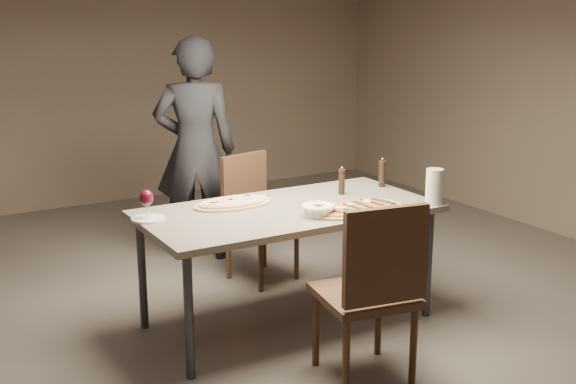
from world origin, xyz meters
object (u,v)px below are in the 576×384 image
dining_table (288,217)px  diner (195,150)px  zucchini_pizza (357,209)px  ham_pizza (233,203)px  carafe (434,187)px  pepper_mill_left (342,181)px  chair_near (373,284)px  bread_basket (318,209)px  chair_far (254,210)px

dining_table → diner: diner is taller
zucchini_pizza → diner: bearing=115.1°
ham_pizza → carafe: size_ratio=2.29×
pepper_mill_left → diner: diner is taller
pepper_mill_left → diner: 1.41m
carafe → chair_near: bearing=-148.5°
bread_basket → dining_table: bearing=104.5°
bread_basket → carafe: 0.78m
diner → zucchini_pizza: bearing=124.2°
pepper_mill_left → chair_near: chair_near is taller
zucchini_pizza → chair_far: 1.14m
chair_near → chair_far: size_ratio=1.10×
bread_basket → pepper_mill_left: bearing=41.1°
zucchini_pizza → carafe: bearing=2.9°
bread_basket → diner: bearing=92.0°
pepper_mill_left → diner: size_ratio=0.11×
chair_near → chair_far: 1.74m
carafe → chair_near: (-0.85, -0.52, -0.30)m
ham_pizza → pepper_mill_left: (0.73, -0.11, 0.07)m
zucchini_pizza → pepper_mill_left: bearing=83.6°
bread_basket → carafe: (0.77, -0.14, 0.07)m
ham_pizza → bread_basket: bearing=-35.8°
bread_basket → chair_far: (0.13, 1.07, -0.28)m
bread_basket → chair_near: (-0.08, -0.65, -0.23)m
bread_basket → carafe: bearing=-10.0°
dining_table → chair_far: size_ratio=1.98×
chair_near → ham_pizza: bearing=111.6°
dining_table → carafe: size_ratio=8.04×
bread_basket → ham_pizza: bearing=124.8°
chair_far → zucchini_pizza: bearing=82.6°
dining_table → ham_pizza: 0.35m
dining_table → chair_far: bearing=76.6°
bread_basket → chair_near: size_ratio=0.20×
chair_near → carafe: bearing=40.8°
chair_near → dining_table: bearing=98.3°
pepper_mill_left → chair_near: bearing=-115.8°
pepper_mill_left → carafe: size_ratio=0.83×
ham_pizza → bread_basket: (0.33, -0.47, 0.03)m
zucchini_pizza → chair_near: 0.74m
zucchini_pizza → ham_pizza: size_ratio=1.20×
bread_basket → pepper_mill_left: (0.41, 0.36, 0.05)m
dining_table → zucchini_pizza: (0.32, -0.28, 0.07)m
chair_far → diner: (-0.19, 0.61, 0.36)m
diner → ham_pizza: bearing=101.3°
zucchini_pizza → chair_near: chair_near is taller
chair_far → ham_pizza: bearing=39.0°
bread_basket → carafe: size_ratio=0.88×
dining_table → chair_far: chair_far is taller
dining_table → diner: bearing=89.9°
zucchini_pizza → bread_basket: (-0.26, 0.03, 0.03)m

